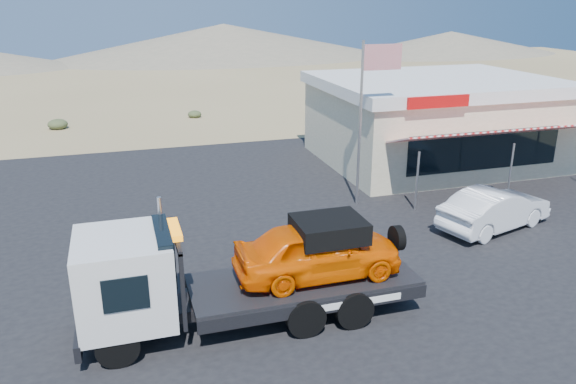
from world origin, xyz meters
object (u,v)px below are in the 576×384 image
Objects in this scene: tow_truck at (244,268)px; flagpole at (367,105)px; jerky_store at (434,119)px; white_sedan at (495,209)px.

flagpole is at bearing 47.64° from tow_truck.
jerky_store reaches higher than tow_truck.
jerky_store is at bearing 43.73° from tow_truck.
white_sedan is 0.70× the size of flagpole.
tow_truck is 1.88× the size of white_sedan.
tow_truck is 1.32× the size of flagpole.
flagpole reaches higher than jerky_store.
white_sedan is at bearing -47.90° from flagpole.
tow_truck is 0.76× the size of jerky_store.
tow_truck is at bearing -136.27° from jerky_store.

